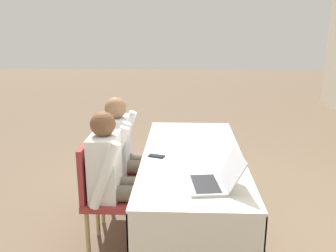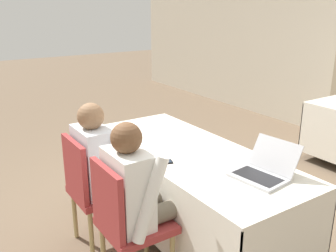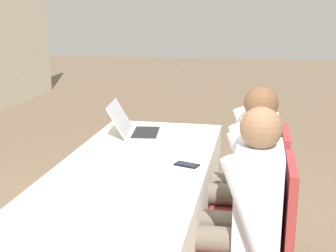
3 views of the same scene
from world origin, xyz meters
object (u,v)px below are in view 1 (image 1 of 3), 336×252
at_px(chair_near_right, 103,191).
at_px(person_checkered_shirt, 125,150).
at_px(person_white_shirt, 115,173).
at_px(cell_phone, 157,156).
at_px(chair_near_left, 115,165).
at_px(laptop, 213,180).

distance_m(chair_near_right, person_checkered_shirt, 0.60).
xyz_separation_m(person_checkered_shirt, person_white_shirt, (0.56, 0.00, 0.00)).
height_order(cell_phone, chair_near_right, chair_near_right).
distance_m(chair_near_left, person_checkered_shirt, 0.19).
distance_m(chair_near_right, person_white_shirt, 0.19).
height_order(chair_near_right, person_checkered_shirt, person_checkered_shirt).
xyz_separation_m(cell_phone, chair_near_left, (-0.36, -0.43, -0.23)).
bearing_deg(chair_near_left, laptop, -137.23).
relative_size(chair_near_left, person_white_shirt, 0.78).
xyz_separation_m(chair_near_left, person_checkered_shirt, (0.00, 0.10, 0.16)).
relative_size(cell_phone, person_checkered_shirt, 0.13).
xyz_separation_m(chair_near_right, person_white_shirt, (-0.00, 0.10, 0.16)).
bearing_deg(chair_near_left, person_checkered_shirt, -90.00).
bearing_deg(chair_near_right, person_white_shirt, -90.00).
bearing_deg(cell_phone, laptop, 55.89).
xyz_separation_m(cell_phone, chair_near_right, (0.20, -0.43, -0.23)).
height_order(cell_phone, chair_near_left, chair_near_left).
bearing_deg(person_white_shirt, laptop, -115.91).
bearing_deg(person_checkered_shirt, laptop, -140.88).
bearing_deg(laptop, person_checkered_shirt, -147.73).
height_order(chair_near_right, person_white_shirt, person_white_shirt).
distance_m(person_checkered_shirt, person_white_shirt, 0.56).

